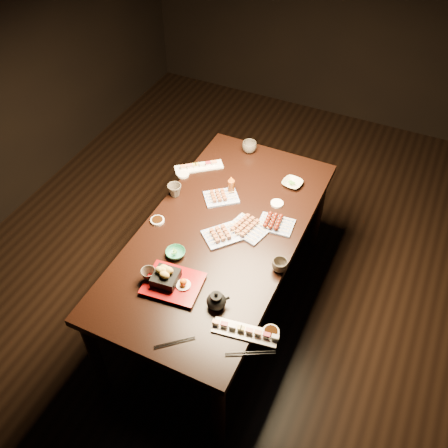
% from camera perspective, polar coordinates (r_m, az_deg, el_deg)
% --- Properties ---
extents(ground, '(5.00, 5.00, 0.00)m').
position_cam_1_polar(ground, '(3.65, 1.32, -6.98)').
color(ground, black).
rests_on(ground, ground).
extents(dining_table, '(1.29, 1.96, 0.75)m').
position_cam_1_polar(dining_table, '(3.25, -0.38, -5.47)').
color(dining_table, black).
rests_on(dining_table, ground).
extents(sushi_platter_near, '(0.34, 0.14, 0.04)m').
position_cam_1_polar(sushi_platter_near, '(2.52, 2.43, -12.08)').
color(sushi_platter_near, white).
rests_on(sushi_platter_near, dining_table).
extents(sushi_platter_far, '(0.31, 0.27, 0.04)m').
position_cam_1_polar(sushi_platter_far, '(3.40, -2.90, 6.69)').
color(sushi_platter_far, white).
rests_on(sushi_platter_far, dining_table).
extents(yakitori_plate_center, '(0.27, 0.28, 0.06)m').
position_cam_1_polar(yakitori_plate_center, '(2.92, -0.07, -1.01)').
color(yakitori_plate_center, '#828EB6').
rests_on(yakitori_plate_center, dining_table).
extents(yakitori_plate_right, '(0.26, 0.21, 0.06)m').
position_cam_1_polar(yakitori_plate_right, '(2.96, 2.73, -0.34)').
color(yakitori_plate_right, '#828EB6').
rests_on(yakitori_plate_right, dining_table).
extents(yakitori_plate_left, '(0.26, 0.25, 0.05)m').
position_cam_1_polar(yakitori_plate_left, '(3.16, -0.32, 3.32)').
color(yakitori_plate_left, '#828EB6').
rests_on(yakitori_plate_left, dining_table).
extents(tsukune_plate, '(0.22, 0.17, 0.05)m').
position_cam_1_polar(tsukune_plate, '(3.00, 5.97, 0.20)').
color(tsukune_plate, '#828EB6').
rests_on(tsukune_plate, dining_table).
extents(edamame_bowl_green, '(0.11, 0.11, 0.03)m').
position_cam_1_polar(edamame_bowl_green, '(2.84, -5.56, -3.34)').
color(edamame_bowl_green, '#2F9166').
rests_on(edamame_bowl_green, dining_table).
extents(edamame_bowl_cream, '(0.14, 0.14, 0.03)m').
position_cam_1_polar(edamame_bowl_cream, '(3.29, 7.81, 4.62)').
color(edamame_bowl_cream, '#BFBA9C').
rests_on(edamame_bowl_cream, dining_table).
extents(tempura_tray, '(0.33, 0.27, 0.11)m').
position_cam_1_polar(tempura_tray, '(2.68, -5.89, -6.28)').
color(tempura_tray, black).
rests_on(tempura_tray, dining_table).
extents(teacup_near_left, '(0.09, 0.09, 0.08)m').
position_cam_1_polar(teacup_near_left, '(2.73, -8.60, -5.80)').
color(teacup_near_left, '#4B4339').
rests_on(teacup_near_left, dining_table).
extents(teacup_mid_right, '(0.10, 0.10, 0.07)m').
position_cam_1_polar(teacup_mid_right, '(2.76, 6.40, -4.73)').
color(teacup_mid_right, '#4B4339').
rests_on(teacup_mid_right, dining_table).
extents(teacup_far_left, '(0.12, 0.12, 0.08)m').
position_cam_1_polar(teacup_far_left, '(3.19, -5.67, 3.86)').
color(teacup_far_left, '#4B4339').
rests_on(teacup_far_left, dining_table).
extents(teacup_far_right, '(0.14, 0.14, 0.08)m').
position_cam_1_polar(teacup_far_right, '(3.53, 2.92, 8.79)').
color(teacup_far_right, '#4B4339').
rests_on(teacup_far_right, dining_table).
extents(teapot, '(0.17, 0.17, 0.10)m').
position_cam_1_polar(teapot, '(2.58, -0.90, -8.64)').
color(teapot, black).
rests_on(teapot, dining_table).
extents(condiment_bottle, '(0.05, 0.05, 0.13)m').
position_cam_1_polar(condiment_bottle, '(3.17, 0.83, 4.50)').
color(condiment_bottle, '#6F330E').
rests_on(condiment_bottle, dining_table).
extents(sauce_dish_west, '(0.11, 0.11, 0.01)m').
position_cam_1_polar(sauce_dish_west, '(3.05, -7.62, 0.40)').
color(sauce_dish_west, white).
rests_on(sauce_dish_west, dining_table).
extents(sauce_dish_east, '(0.09, 0.09, 0.01)m').
position_cam_1_polar(sauce_dish_east, '(3.15, 6.08, 2.34)').
color(sauce_dish_east, white).
rests_on(sauce_dish_east, dining_table).
extents(sauce_dish_se, '(0.10, 0.10, 0.01)m').
position_cam_1_polar(sauce_dish_se, '(2.54, 5.38, -12.16)').
color(sauce_dish_se, white).
rests_on(sauce_dish_se, dining_table).
extents(sauce_dish_nw, '(0.10, 0.10, 0.01)m').
position_cam_1_polar(sauce_dish_nw, '(3.36, -4.71, 5.69)').
color(sauce_dish_nw, white).
rests_on(sauce_dish_nw, dining_table).
extents(chopsticks_near, '(0.17, 0.15, 0.01)m').
position_cam_1_polar(chopsticks_near, '(2.51, -5.67, -13.32)').
color(chopsticks_near, black).
rests_on(chopsticks_near, dining_table).
extents(chopsticks_se, '(0.22, 0.13, 0.01)m').
position_cam_1_polar(chopsticks_se, '(2.47, 3.02, -14.55)').
color(chopsticks_se, black).
rests_on(chopsticks_se, dining_table).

